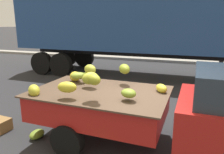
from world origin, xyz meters
The scene contains 5 objects.
ground centered at (0.00, 0.00, 0.00)m, with size 220.00×220.00×0.00m, color #28282B.
curb_strip centered at (0.00, 10.39, 0.08)m, with size 80.00×0.80×0.16m, color gray.
pickup_truck centered at (1.04, -0.08, 0.88)m, with size 4.93×1.96×1.70m.
semi_trailer centered at (-1.28, 5.88, 2.54)m, with size 12.02×2.72×3.95m.
fallen_banana_bunch_near_tailgate centered at (-2.19, -0.47, 0.09)m, with size 0.38×0.26×0.17m, color olive.
Camera 1 is at (0.79, -3.99, 2.45)m, focal length 35.01 mm.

